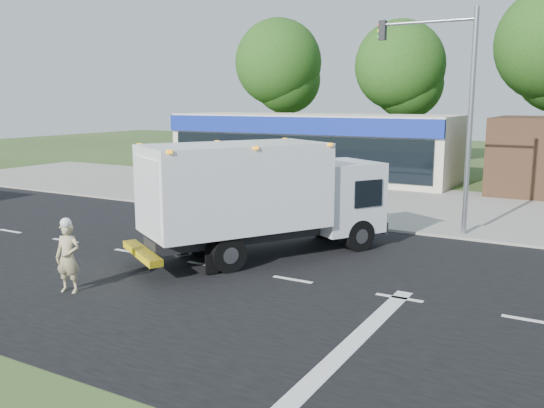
% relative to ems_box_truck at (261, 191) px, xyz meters
% --- Properties ---
extents(ground, '(120.00, 120.00, 0.00)m').
position_rel_ems_box_truck_xyz_m(ground, '(2.03, -1.73, -2.08)').
color(ground, '#385123').
rests_on(ground, ground).
extents(road_asphalt, '(60.00, 14.00, 0.02)m').
position_rel_ems_box_truck_xyz_m(road_asphalt, '(2.03, -1.73, -2.07)').
color(road_asphalt, black).
rests_on(road_asphalt, ground).
extents(sidewalk, '(60.00, 2.40, 0.12)m').
position_rel_ems_box_truck_xyz_m(sidewalk, '(2.03, 6.47, -2.02)').
color(sidewalk, gray).
rests_on(sidewalk, ground).
extents(parking_apron, '(60.00, 9.00, 0.02)m').
position_rel_ems_box_truck_xyz_m(parking_apron, '(2.03, 12.27, -2.07)').
color(parking_apron, gray).
rests_on(parking_apron, ground).
extents(lane_markings, '(55.20, 7.00, 0.01)m').
position_rel_ems_box_truck_xyz_m(lane_markings, '(3.38, -3.08, -2.06)').
color(lane_markings, silver).
rests_on(lane_markings, road_asphalt).
extents(ems_box_truck, '(6.33, 8.25, 3.60)m').
position_rel_ems_box_truck_xyz_m(ems_box_truck, '(0.00, 0.00, 0.00)').
color(ems_box_truck, black).
rests_on(ems_box_truck, ground).
extents(emergency_worker, '(0.77, 0.61, 1.96)m').
position_rel_ems_box_truck_xyz_m(emergency_worker, '(-2.49, -5.46, -1.12)').
color(emergency_worker, tan).
rests_on(emergency_worker, ground).
extents(retail_strip_mall, '(18.00, 6.20, 4.00)m').
position_rel_ems_box_truck_xyz_m(retail_strip_mall, '(-6.97, 18.20, -0.06)').
color(retail_strip_mall, beige).
rests_on(retail_strip_mall, ground).
extents(traffic_signal_pole, '(3.51, 0.25, 8.00)m').
position_rel_ems_box_truck_xyz_m(traffic_signal_pole, '(4.38, 5.87, 2.85)').
color(traffic_signal_pole, gray).
rests_on(traffic_signal_pole, ground).
extents(background_trees, '(36.77, 7.39, 12.10)m').
position_rel_ems_box_truck_xyz_m(background_trees, '(1.18, 26.43, 5.30)').
color(background_trees, '#332114').
rests_on(background_trees, ground).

